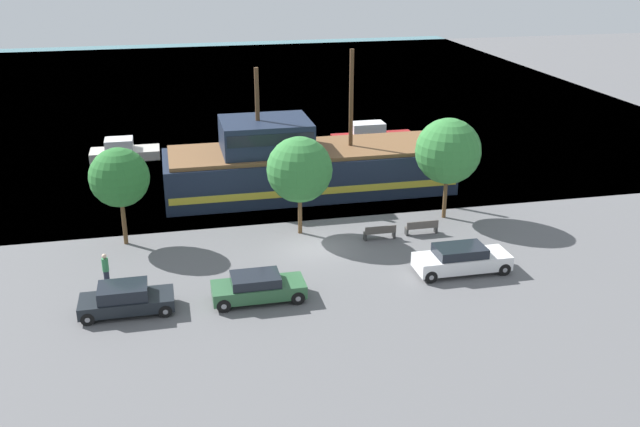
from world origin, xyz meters
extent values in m
plane|color=#5B5B5E|center=(0.00, 0.00, 0.00)|extent=(160.00, 160.00, 0.00)
plane|color=teal|center=(0.00, 44.00, 0.00)|extent=(80.00, 80.00, 0.00)
cube|color=#192338|center=(1.70, 9.28, 1.40)|extent=(19.16, 5.80, 2.80)
cube|color=gold|center=(1.70, 9.28, 0.98)|extent=(18.78, 5.88, 0.45)
cube|color=#192338|center=(11.88, 9.28, 1.82)|extent=(1.40, 3.19, 1.96)
cube|color=brown|center=(1.70, 9.28, 2.92)|extent=(18.39, 5.33, 0.25)
cube|color=#192338|center=(-1.18, 9.28, 4.08)|extent=(5.75, 4.64, 2.05)
cube|color=black|center=(-1.18, 9.28, 4.38)|extent=(5.46, 4.70, 0.74)
cylinder|color=#4C331E|center=(4.57, 9.28, 6.25)|extent=(0.28, 0.28, 6.41)
cylinder|color=#4C331E|center=(-1.65, 9.28, 5.77)|extent=(0.28, 0.28, 5.45)
cube|color=maroon|center=(9.25, 19.45, 0.43)|extent=(6.81, 2.10, 0.87)
cube|color=silver|center=(8.74, 19.45, 1.39)|extent=(2.73, 1.64, 1.04)
cube|color=black|center=(9.55, 19.45, 1.39)|extent=(0.12, 1.47, 0.83)
cube|color=#B7B2A8|center=(-10.74, 19.98, 0.36)|extent=(5.27, 2.30, 0.71)
cube|color=silver|center=(-11.14, 19.98, 1.15)|extent=(2.11, 1.80, 0.86)
cube|color=black|center=(-10.50, 19.98, 1.15)|extent=(0.12, 1.61, 0.69)
cube|color=white|center=(6.83, -4.70, 0.61)|extent=(4.88, 1.80, 0.73)
cube|color=black|center=(6.69, -4.70, 1.21)|extent=(2.54, 1.62, 0.48)
cylinder|color=black|center=(8.82, -5.51, 0.33)|extent=(0.65, 0.22, 0.65)
cylinder|color=gray|center=(8.82, -5.51, 0.33)|extent=(0.25, 0.25, 0.25)
cylinder|color=black|center=(8.82, -3.89, 0.33)|extent=(0.65, 0.22, 0.65)
cylinder|color=gray|center=(8.82, -3.89, 0.33)|extent=(0.25, 0.25, 0.25)
cylinder|color=black|center=(4.85, -5.51, 0.33)|extent=(0.65, 0.22, 0.65)
cylinder|color=gray|center=(4.85, -5.51, 0.33)|extent=(0.25, 0.25, 0.25)
cylinder|color=black|center=(4.85, -3.89, 0.33)|extent=(0.65, 0.22, 0.65)
cylinder|color=gray|center=(4.85, -3.89, 0.33)|extent=(0.25, 0.25, 0.25)
cube|color=#2D5B38|center=(-3.79, -5.47, 0.56)|extent=(4.40, 1.78, 0.63)
cube|color=black|center=(-3.93, -5.47, 1.11)|extent=(2.29, 1.60, 0.47)
cylinder|color=black|center=(-2.06, -6.27, 0.33)|extent=(0.66, 0.22, 0.66)
cylinder|color=gray|center=(-2.06, -6.27, 0.33)|extent=(0.25, 0.25, 0.25)
cylinder|color=black|center=(-2.06, -4.67, 0.33)|extent=(0.66, 0.22, 0.66)
cylinder|color=gray|center=(-2.06, -4.67, 0.33)|extent=(0.25, 0.25, 0.25)
cylinder|color=black|center=(-5.53, -6.27, 0.33)|extent=(0.66, 0.22, 0.66)
cylinder|color=gray|center=(-5.53, -6.27, 0.33)|extent=(0.25, 0.25, 0.25)
cylinder|color=black|center=(-5.53, -4.67, 0.33)|extent=(0.66, 0.22, 0.66)
cylinder|color=gray|center=(-5.53, -4.67, 0.33)|extent=(0.25, 0.25, 0.25)
cube|color=black|center=(-9.86, -5.33, 0.52)|extent=(4.25, 1.80, 0.57)
cube|color=black|center=(-9.99, -5.33, 1.10)|extent=(2.21, 1.62, 0.59)
cylinder|color=black|center=(-8.16, -6.14, 0.30)|extent=(0.61, 0.22, 0.61)
cylinder|color=gray|center=(-8.16, -6.14, 0.30)|extent=(0.23, 0.25, 0.23)
cylinder|color=black|center=(-8.16, -4.52, 0.30)|extent=(0.61, 0.22, 0.61)
cylinder|color=gray|center=(-8.16, -4.52, 0.30)|extent=(0.23, 0.25, 0.23)
cylinder|color=black|center=(-11.56, -6.14, 0.30)|extent=(0.61, 0.22, 0.61)
cylinder|color=gray|center=(-11.56, -6.14, 0.30)|extent=(0.23, 0.25, 0.23)
cylinder|color=black|center=(-11.56, -4.52, 0.30)|extent=(0.61, 0.22, 0.61)
cylinder|color=gray|center=(-11.56, -4.52, 0.30)|extent=(0.23, 0.25, 0.23)
cylinder|color=red|center=(7.73, -3.14, 0.28)|extent=(0.22, 0.22, 0.56)
sphere|color=red|center=(7.73, -3.14, 0.64)|extent=(0.25, 0.25, 0.25)
cylinder|color=red|center=(7.57, -3.14, 0.31)|extent=(0.10, 0.09, 0.09)
cylinder|color=red|center=(7.89, -3.14, 0.31)|extent=(0.10, 0.09, 0.09)
cube|color=#4C4742|center=(3.98, 0.37, 0.42)|extent=(1.83, 0.45, 0.05)
cube|color=#4C4742|center=(3.98, 0.17, 0.65)|extent=(1.83, 0.06, 0.40)
cube|color=#2D2D2D|center=(3.12, 0.37, 0.20)|extent=(0.12, 0.36, 0.40)
cube|color=#2D2D2D|center=(4.83, 0.37, 0.20)|extent=(0.12, 0.36, 0.40)
cube|color=#4C4742|center=(6.57, 0.56, 0.42)|extent=(1.92, 0.45, 0.05)
cube|color=#4C4742|center=(6.57, 0.37, 0.65)|extent=(1.92, 0.06, 0.40)
cube|color=#2D2D2D|center=(5.67, 0.56, 0.20)|extent=(0.12, 0.36, 0.40)
cube|color=#2D2D2D|center=(7.47, 0.56, 0.20)|extent=(0.12, 0.36, 0.40)
cylinder|color=#232838|center=(-10.91, -2.47, 0.44)|extent=(0.27, 0.27, 0.87)
cylinder|color=#337F4C|center=(-10.91, -2.47, 1.21)|extent=(0.32, 0.32, 0.67)
sphere|color=beige|center=(-10.91, -2.47, 1.66)|extent=(0.24, 0.24, 0.24)
cylinder|color=brown|center=(-10.18, 2.83, 1.27)|extent=(0.24, 0.24, 2.54)
sphere|color=#286B2D|center=(-10.18, 2.83, 3.93)|extent=(3.28, 3.28, 3.28)
cylinder|color=brown|center=(-0.29, 2.21, 1.14)|extent=(0.24, 0.24, 2.29)
sphere|color=#337A38|center=(-0.29, 2.21, 3.88)|extent=(3.76, 3.76, 3.76)
cylinder|color=brown|center=(8.84, 2.73, 1.28)|extent=(0.24, 0.24, 2.57)
sphere|color=#337A38|center=(8.84, 2.73, 4.24)|extent=(3.94, 3.94, 3.94)
camera|label=1|loc=(-7.48, -35.52, 16.17)|focal=40.00mm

